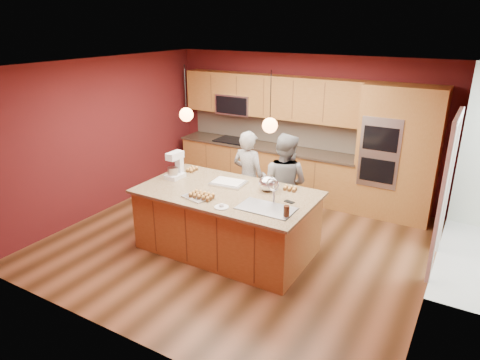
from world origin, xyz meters
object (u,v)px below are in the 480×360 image
Objects in this scene: stand_mixer at (175,167)px; mixing_bowl at (268,183)px; person_left at (248,178)px; island at (228,220)px; person_right at (284,184)px.

stand_mixer is 1.52m from mixing_bowl.
person_left is 5.87× the size of mixing_bowl.
person_right is (0.45, 0.98, 0.34)m from island.
person_right is at bearing 65.23° from island.
person_right is 1.74m from stand_mixer.
person_left is at bearing 0.48° from person_right.
island is at bearing 65.70° from person_right.
mixing_bowl is at bearing 93.82° from person_right.
mixing_bowl is (1.50, 0.25, -0.07)m from stand_mixer.
island is at bearing -146.04° from mixing_bowl.
stand_mixer is at bearing -170.70° from mixing_bowl.
person_left is 3.86× the size of stand_mixer.
mixing_bowl is at bearing 33.96° from island.
person_right is 6.02× the size of mixing_bowl.
island reaches higher than mixing_bowl.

